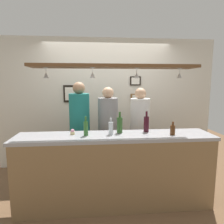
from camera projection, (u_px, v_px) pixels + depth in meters
name	position (u px, v px, depth m)	size (l,w,h in m)	color
ground_plane	(113.00, 190.00, 3.21)	(8.00, 8.00, 0.00)	brown
back_wall	(108.00, 103.00, 4.11)	(4.40, 0.06, 2.60)	silver
bar_counter	(116.00, 162.00, 2.62)	(2.70, 0.55, 1.01)	#99999E
overhead_glass_rack	(115.00, 66.00, 2.64)	(2.20, 0.36, 0.04)	brown
hanging_wineglass_far_left	(46.00, 75.00, 2.58)	(0.07, 0.07, 0.13)	silver
hanging_wineglass_left	(92.00, 75.00, 2.57)	(0.07, 0.07, 0.13)	silver
hanging_wineglass_center_left	(137.00, 75.00, 2.64)	(0.07, 0.07, 0.13)	silver
hanging_wineglass_center	(179.00, 75.00, 2.72)	(0.07, 0.07, 0.13)	silver
person_left_teal_shirt	(80.00, 123.00, 3.37)	(0.34, 0.34, 1.73)	#2D334C
person_middle_grey_shirt	(108.00, 125.00, 3.43)	(0.34, 0.34, 1.65)	#2D334C
person_right_white_patterned_shirt	(140.00, 125.00, 3.48)	(0.34, 0.34, 1.63)	#2D334C
bottle_soda_clear	(111.00, 128.00, 2.73)	(0.06, 0.06, 0.23)	silver
bottle_beer_brown_stubby	(173.00, 130.00, 2.72)	(0.07, 0.07, 0.18)	#512D14
bottle_beer_green_import	(86.00, 128.00, 2.67)	(0.06, 0.06, 0.26)	#336B2D
bottle_wine_dark_red	(146.00, 124.00, 2.89)	(0.08, 0.08, 0.30)	#380F19
bottle_champagne_green	(120.00, 125.00, 2.82)	(0.08, 0.08, 0.30)	#2D5623
cupcake	(72.00, 132.00, 2.73)	(0.06, 0.06, 0.08)	beige
picture_frame_caricature	(70.00, 94.00, 3.97)	(0.26, 0.02, 0.34)	black
picture_frame_upper_small	(135.00, 81.00, 4.05)	(0.22, 0.02, 0.18)	black
picture_frame_lower_pair	(138.00, 98.00, 4.11)	(0.30, 0.02, 0.18)	brown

